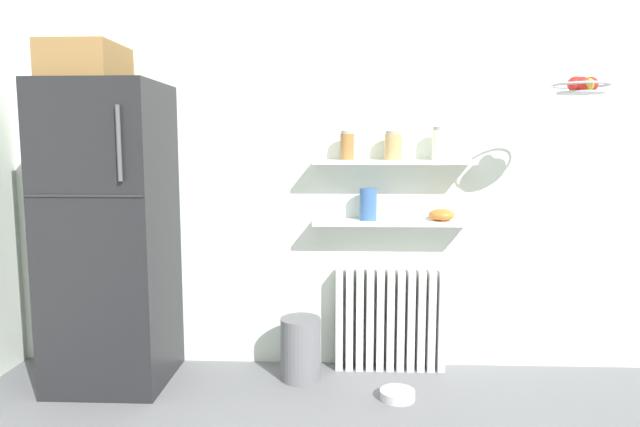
% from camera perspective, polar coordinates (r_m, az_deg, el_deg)
% --- Properties ---
extents(back_wall, '(7.04, 0.10, 2.60)m').
position_cam_1_polar(back_wall, '(3.65, 3.33, 4.75)').
color(back_wall, silver).
rests_on(back_wall, ground_plane).
extents(refrigerator, '(0.66, 0.67, 2.02)m').
position_cam_1_polar(refrigerator, '(3.60, -20.51, -1.34)').
color(refrigerator, black).
rests_on(refrigerator, ground_plane).
extents(radiator, '(0.70, 0.12, 0.65)m').
position_cam_1_polar(radiator, '(3.71, 7.09, -10.60)').
color(radiator, white).
rests_on(radiator, ground_plane).
extents(wall_shelf_lower, '(0.99, 0.22, 0.02)m').
position_cam_1_polar(wall_shelf_lower, '(3.54, 7.29, -0.89)').
color(wall_shelf_lower, white).
extents(wall_shelf_upper, '(0.99, 0.22, 0.02)m').
position_cam_1_polar(wall_shelf_upper, '(3.50, 7.38, 5.17)').
color(wall_shelf_upper, white).
extents(storage_jar_0, '(0.09, 0.09, 0.18)m').
position_cam_1_polar(storage_jar_0, '(3.49, 2.76, 6.87)').
color(storage_jar_0, olive).
rests_on(storage_jar_0, wall_shelf_upper).
extents(storage_jar_1, '(0.11, 0.11, 0.18)m').
position_cam_1_polar(storage_jar_1, '(3.50, 7.41, 6.80)').
color(storage_jar_1, tan).
rests_on(storage_jar_1, wall_shelf_upper).
extents(storage_jar_2, '(0.09, 0.09, 0.20)m').
position_cam_1_polar(storage_jar_2, '(3.54, 12.00, 6.91)').
color(storage_jar_2, silver).
rests_on(storage_jar_2, wall_shelf_upper).
extents(vase, '(0.11, 0.11, 0.20)m').
position_cam_1_polar(vase, '(3.51, 4.90, 0.94)').
color(vase, '#38609E').
rests_on(vase, wall_shelf_lower).
extents(shelf_bowl, '(0.16, 0.16, 0.07)m').
position_cam_1_polar(shelf_bowl, '(3.57, 12.20, -0.13)').
color(shelf_bowl, orange).
rests_on(shelf_bowl, wall_shelf_lower).
extents(trash_bin, '(0.25, 0.25, 0.39)m').
position_cam_1_polar(trash_bin, '(3.57, -1.97, -13.49)').
color(trash_bin, slate).
rests_on(trash_bin, ground_plane).
extents(pet_food_bowl, '(0.20, 0.20, 0.05)m').
position_cam_1_polar(pet_food_bowl, '(3.41, 7.84, -17.68)').
color(pet_food_bowl, '#B7B7BC').
rests_on(pet_food_bowl, ground_plane).
extents(hanging_fruit_basket, '(0.29, 0.29, 0.10)m').
position_cam_1_polar(hanging_fruit_basket, '(3.33, 24.90, 11.64)').
color(hanging_fruit_basket, '#B2B2B7').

